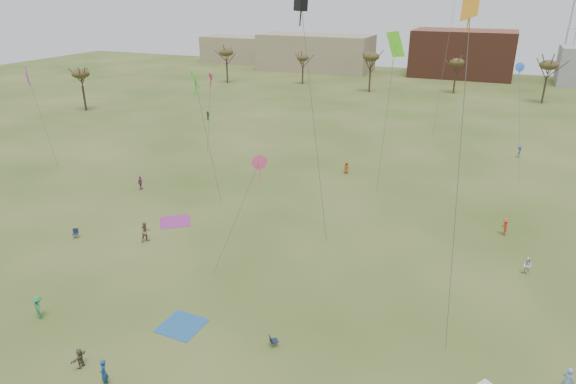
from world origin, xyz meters
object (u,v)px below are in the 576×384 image
at_px(flyer_near_right, 104,373).
at_px(camp_chair_center, 274,343).
at_px(flyer_near_center, 39,307).
at_px(camp_chair_left, 76,235).

relative_size(flyer_near_right, camp_chair_center, 2.08).
height_order(flyer_near_center, camp_chair_center, flyer_near_center).
distance_m(camp_chair_left, camp_chair_center, 24.59).
height_order(flyer_near_center, flyer_near_right, flyer_near_right).
bearing_deg(camp_chair_left, camp_chair_center, -49.57).
bearing_deg(flyer_near_right, camp_chair_left, -157.97).
relative_size(flyer_near_center, flyer_near_right, 0.97).
xyz_separation_m(flyer_near_center, camp_chair_center, (16.63, 3.71, -0.62)).
distance_m(flyer_near_center, flyer_near_right, 9.49).
bearing_deg(flyer_near_center, camp_chair_center, -139.55).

